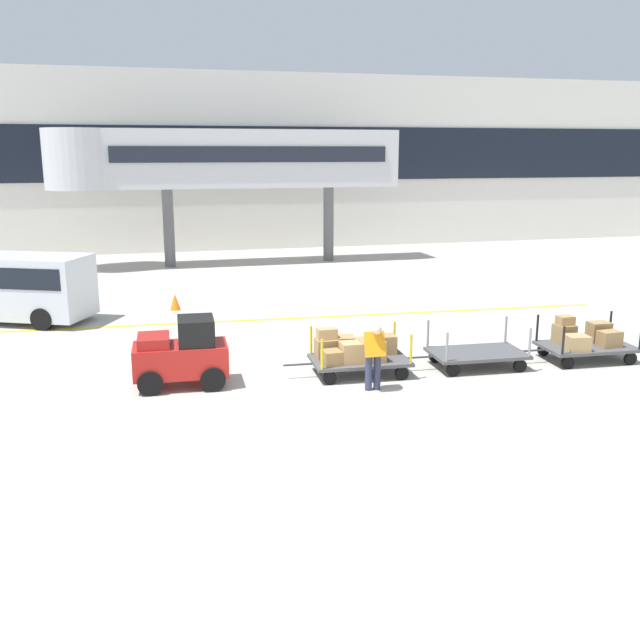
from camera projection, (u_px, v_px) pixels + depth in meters
name	position (u px, v px, depth m)	size (l,w,h in m)	color
ground_plane	(308.00, 411.00, 14.83)	(120.00, 120.00, 0.00)	#B2ADA0
apron_lead_line	(277.00, 319.00, 22.88)	(21.81, 0.20, 0.01)	yellow
terminal_building	(192.00, 162.00, 38.23)	(59.99, 2.51, 9.25)	silver
jet_bridge	(213.00, 160.00, 32.65)	(15.91, 3.00, 6.18)	silver
baggage_tug	(182.00, 354.00, 16.23)	(2.15, 1.32, 1.58)	red
baggage_cart_lead	(356.00, 352.00, 17.13)	(3.03, 1.52, 1.11)	#4C4C4F
baggage_cart_middle	(477.00, 354.00, 17.74)	(3.03, 1.52, 1.10)	#4C4C4F
baggage_cart_tail	(586.00, 340.00, 18.32)	(3.03, 1.52, 1.11)	#4C4C4F
baggage_handler	(374.00, 354.00, 15.87)	(0.41, 0.44, 1.56)	#2D334C
shuttle_van	(12.00, 283.00, 22.31)	(5.15, 3.75, 2.10)	silver
safety_cone_near	(175.00, 302.00, 24.16)	(0.36, 0.36, 0.55)	orange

